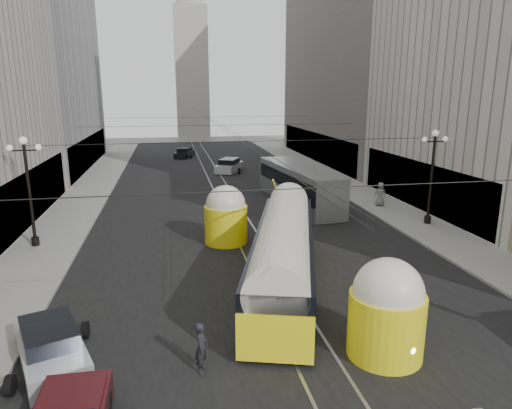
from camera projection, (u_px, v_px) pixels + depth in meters
name	position (u px, v px, depth m)	size (l,w,h in m)	color
road	(221.00, 189.00, 42.96)	(20.00, 85.00, 0.02)	black
sidewalk_left	(94.00, 186.00, 44.12)	(4.00, 72.00, 0.15)	gray
sidewalk_right	(330.00, 177.00, 48.44)	(4.00, 72.00, 0.15)	gray
rail_left	(213.00, 190.00, 42.83)	(0.12, 85.00, 0.04)	gray
rail_right	(229.00, 189.00, 43.09)	(0.12, 85.00, 0.04)	gray
building_left_far	(24.00, 42.00, 50.71)	(12.60, 28.60, 28.60)	#999999
building_right_far	(363.00, 32.00, 57.42)	(12.60, 32.60, 32.60)	#514C47
distant_tower	(191.00, 58.00, 84.67)	(6.00, 6.00, 31.36)	#B2AFA8
lamppost_left_mid	(29.00, 185.00, 25.96)	(1.86, 0.44, 6.37)	black
lamppost_right_mid	(432.00, 172.00, 30.49)	(1.86, 0.44, 6.37)	black
catenary	(223.00, 127.00, 40.60)	(25.00, 72.00, 0.23)	black
streetcar	(284.00, 249.00, 21.47)	(6.51, 15.79, 3.59)	yellow
city_bus	(298.00, 184.00, 36.85)	(4.00, 12.47, 3.11)	#989C9D
sedan_silver	(51.00, 346.00, 15.29)	(3.35, 4.86, 1.42)	silver
sedan_white_far	(229.00, 166.00, 52.11)	(3.87, 5.26, 1.54)	silver
sedan_dark_far	(185.00, 153.00, 63.72)	(3.13, 4.55, 1.33)	black
pedestrian_crossing_a	(202.00, 347.00, 14.83)	(0.63, 0.41, 1.72)	black
pedestrian_sidewalk_right	(380.00, 194.00, 35.98)	(0.92, 0.56, 1.88)	slate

